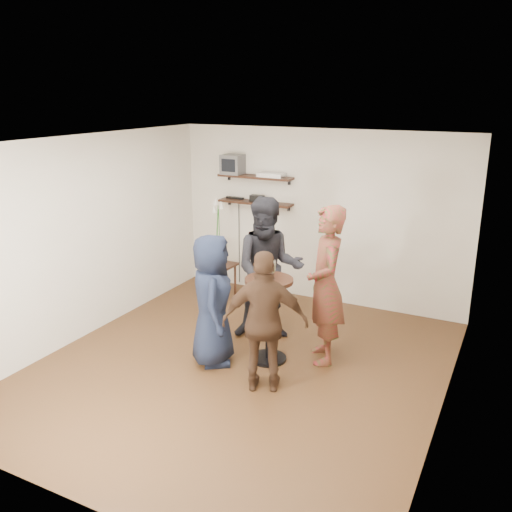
% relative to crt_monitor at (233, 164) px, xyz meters
% --- Properties ---
extents(room, '(4.58, 5.08, 2.68)m').
position_rel_crt_monitor_xyz_m(room, '(1.39, -2.38, -0.72)').
color(room, '#3F2714').
rests_on(room, ground).
extents(shelf_upper, '(1.20, 0.25, 0.04)m').
position_rel_crt_monitor_xyz_m(shelf_upper, '(0.39, 0.00, -0.17)').
color(shelf_upper, black).
rests_on(shelf_upper, room).
extents(shelf_lower, '(1.20, 0.25, 0.04)m').
position_rel_crt_monitor_xyz_m(shelf_lower, '(0.39, 0.00, -0.57)').
color(shelf_lower, black).
rests_on(shelf_lower, room).
extents(crt_monitor, '(0.32, 0.30, 0.30)m').
position_rel_crt_monitor_xyz_m(crt_monitor, '(0.00, 0.00, 0.00)').
color(crt_monitor, '#59595B').
rests_on(crt_monitor, shelf_upper).
extents(dvd_deck, '(0.40, 0.24, 0.06)m').
position_rel_crt_monitor_xyz_m(dvd_deck, '(0.66, 0.00, -0.12)').
color(dvd_deck, silver).
rests_on(dvd_deck, shelf_upper).
extents(radio, '(0.22, 0.10, 0.10)m').
position_rel_crt_monitor_xyz_m(radio, '(0.42, 0.00, -0.50)').
color(radio, black).
rests_on(radio, shelf_lower).
extents(power_strip, '(0.30, 0.05, 0.03)m').
position_rel_crt_monitor_xyz_m(power_strip, '(-0.00, 0.05, -0.54)').
color(power_strip, black).
rests_on(power_strip, shelf_lower).
extents(side_table, '(0.48, 0.48, 0.55)m').
position_rel_crt_monitor_xyz_m(side_table, '(0.03, -0.55, -1.56)').
color(side_table, black).
rests_on(side_table, room).
extents(vase_lilies, '(0.20, 0.21, 1.07)m').
position_rel_crt_monitor_xyz_m(vase_lilies, '(0.03, -0.55, -1.13)').
color(vase_lilies, white).
rests_on(vase_lilies, side_table).
extents(drinks_table, '(0.57, 0.57, 1.03)m').
position_rel_crt_monitor_xyz_m(drinks_table, '(1.60, -2.05, -1.35)').
color(drinks_table, black).
rests_on(drinks_table, room).
extents(wine_glass_fl, '(0.06, 0.06, 0.19)m').
position_rel_crt_monitor_xyz_m(wine_glass_fl, '(1.54, -2.09, -0.85)').
color(wine_glass_fl, silver).
rests_on(wine_glass_fl, drinks_table).
extents(wine_glass_fr, '(0.07, 0.07, 0.20)m').
position_rel_crt_monitor_xyz_m(wine_glass_fr, '(1.66, -2.09, -0.85)').
color(wine_glass_fr, silver).
rests_on(wine_glass_fr, drinks_table).
extents(wine_glass_bl, '(0.07, 0.07, 0.21)m').
position_rel_crt_monitor_xyz_m(wine_glass_bl, '(1.57, -1.99, -0.84)').
color(wine_glass_bl, silver).
rests_on(wine_glass_bl, drinks_table).
extents(wine_glass_br, '(0.07, 0.07, 0.22)m').
position_rel_crt_monitor_xyz_m(wine_glass_br, '(1.63, -2.02, -0.84)').
color(wine_glass_br, silver).
rests_on(wine_glass_br, drinks_table).
extents(person_plaid, '(0.73, 0.82, 1.89)m').
position_rel_crt_monitor_xyz_m(person_plaid, '(2.18, -1.73, -1.07)').
color(person_plaid, red).
rests_on(person_plaid, room).
extents(person_dark, '(1.12, 1.03, 1.86)m').
position_rel_crt_monitor_xyz_m(person_dark, '(1.31, -1.45, -1.09)').
color(person_dark, black).
rests_on(person_dark, room).
extents(person_navy, '(0.82, 0.91, 1.57)m').
position_rel_crt_monitor_xyz_m(person_navy, '(1.03, -2.38, -1.23)').
color(person_navy, '#161C31').
rests_on(person_navy, room).
extents(person_brown, '(0.99, 0.70, 1.56)m').
position_rel_crt_monitor_xyz_m(person_brown, '(1.85, -2.66, -1.24)').
color(person_brown, '#3F291B').
rests_on(person_brown, room).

